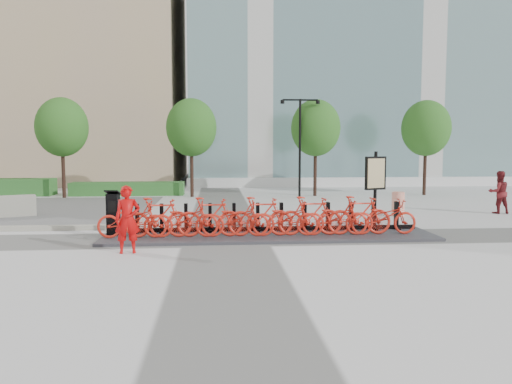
{
  "coord_description": "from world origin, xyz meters",
  "views": [
    {
      "loc": [
        -0.26,
        -14.08,
        2.64
      ],
      "look_at": [
        1.0,
        1.5,
        1.2
      ],
      "focal_mm": 35.0,
      "sensor_mm": 36.0,
      "label": 1
    }
  ],
  "objects": [
    {
      "name": "streetlamp",
      "position": [
        4.0,
        11.0,
        3.13
      ],
      "size": [
        2.0,
        0.2,
        5.0
      ],
      "color": "black",
      "rests_on": "ground"
    },
    {
      "name": "bike_5",
      "position": [
        1.0,
        -0.05,
        0.64
      ],
      "size": [
        1.87,
        0.53,
        1.13
      ],
      "primitive_type": "imported",
      "rotation": [
        0.0,
        0.0,
        1.57
      ],
      "color": "red",
      "rests_on": "dock_pad"
    },
    {
      "name": "bike_7",
      "position": [
        2.44,
        -0.05,
        0.64
      ],
      "size": [
        1.87,
        0.53,
        1.13
      ],
      "primitive_type": "imported",
      "rotation": [
        0.0,
        0.0,
        1.57
      ],
      "color": "red",
      "rests_on": "dock_pad"
    },
    {
      "name": "worker_red",
      "position": [
        -2.44,
        -1.68,
        0.84
      ],
      "size": [
        0.66,
        0.48,
        1.68
      ],
      "primitive_type": "imported",
      "rotation": [
        0.0,
        0.0,
        0.14
      ],
      "color": "#BE0708",
      "rests_on": "ground"
    },
    {
      "name": "tree_3",
      "position": [
        11.0,
        12.0,
        3.59
      ],
      "size": [
        2.6,
        2.6,
        5.1
      ],
      "color": "#3B241A",
      "rests_on": "ground"
    },
    {
      "name": "construction_barrel",
      "position": [
        6.61,
        4.14,
        0.46
      ],
      "size": [
        0.54,
        0.54,
        0.92
      ],
      "primitive_type": "cylinder",
      "rotation": [
        0.0,
        0.0,
        -0.13
      ],
      "color": "#E42E00",
      "rests_on": "ground"
    },
    {
      "name": "bike_8",
      "position": [
        3.16,
        -0.05,
        0.59
      ],
      "size": [
        1.93,
        0.67,
        1.02
      ],
      "primitive_type": "imported",
      "rotation": [
        0.0,
        0.0,
        1.57
      ],
      "color": "red",
      "rests_on": "dock_pad"
    },
    {
      "name": "bike_10",
      "position": [
        4.6,
        -0.05,
        0.59
      ],
      "size": [
        1.93,
        0.67,
        1.02
      ],
      "primitive_type": "imported",
      "rotation": [
        0.0,
        0.0,
        1.57
      ],
      "color": "red",
      "rests_on": "dock_pad"
    },
    {
      "name": "tree_1",
      "position": [
        -1.5,
        12.0,
        3.59
      ],
      "size": [
        2.6,
        2.6,
        5.1
      ],
      "color": "#3B241A",
      "rests_on": "ground"
    },
    {
      "name": "glass_building",
      "position": [
        14.0,
        26.0,
        12.0
      ],
      "size": [
        32.0,
        16.0,
        24.0
      ],
      "primitive_type": "cube",
      "color": "#3F6674",
      "rests_on": "ground"
    },
    {
      "name": "bike_0",
      "position": [
        -2.6,
        -0.05,
        0.59
      ],
      "size": [
        1.93,
        0.67,
        1.02
      ],
      "primitive_type": "imported",
      "rotation": [
        0.0,
        0.0,
        1.57
      ],
      "color": "red",
      "rests_on": "dock_pad"
    },
    {
      "name": "dock_rail_posts",
      "position": [
        1.36,
        0.77,
        0.51
      ],
      "size": [
        8.02,
        0.5,
        0.85
      ],
      "primitive_type": null,
      "color": "black",
      "rests_on": "dock_pad"
    },
    {
      "name": "tree_2",
      "position": [
        5.0,
        12.0,
        3.59
      ],
      "size": [
        2.6,
        2.6,
        5.1
      ],
      "color": "#3B241A",
      "rests_on": "ground"
    },
    {
      "name": "dock_pad",
      "position": [
        1.3,
        0.3,
        0.04
      ],
      "size": [
        9.6,
        2.4,
        0.08
      ],
      "primitive_type": "cube",
      "color": "#39393F",
      "rests_on": "ground"
    },
    {
      "name": "ground",
      "position": [
        0.0,
        0.0,
        0.0
      ],
      "size": [
        120.0,
        120.0,
        0.0
      ],
      "primitive_type": "plane",
      "color": "silver"
    },
    {
      "name": "bike_4",
      "position": [
        0.28,
        -0.05,
        0.59
      ],
      "size": [
        1.93,
        0.67,
        1.02
      ],
      "primitive_type": "imported",
      "rotation": [
        0.0,
        0.0,
        1.57
      ],
      "color": "red",
      "rests_on": "dock_pad"
    },
    {
      "name": "jersey_barrier",
      "position": [
        -8.08,
        5.11,
        0.39
      ],
      "size": [
        2.08,
        1.33,
        0.79
      ],
      "primitive_type": "cube",
      "rotation": [
        0.0,
        0.0,
        0.41
      ],
      "color": "gray",
      "rests_on": "ground"
    },
    {
      "name": "bike_6",
      "position": [
        1.72,
        -0.05,
        0.59
      ],
      "size": [
        1.93,
        0.67,
        1.02
      ],
      "primitive_type": "imported",
      "rotation": [
        0.0,
        0.0,
        1.57
      ],
      "color": "red",
      "rests_on": "dock_pad"
    },
    {
      "name": "tree_0",
      "position": [
        -8.0,
        12.0,
        3.59
      ],
      "size": [
        2.6,
        2.6,
        5.1
      ],
      "color": "#3B241A",
      "rests_on": "ground"
    },
    {
      "name": "hedge_b",
      "position": [
        -5.0,
        13.2,
        0.35
      ],
      "size": [
        6.0,
        1.2,
        0.7
      ],
      "primitive_type": "cube",
      "color": "#265B22",
      "rests_on": "ground"
    },
    {
      "name": "pedestrian",
      "position": [
        10.82,
        4.56,
        0.84
      ],
      "size": [
        0.84,
        0.67,
        1.67
      ],
      "primitive_type": "imported",
      "rotation": [
        0.0,
        0.0,
        3.1
      ],
      "color": "maroon",
      "rests_on": "ground"
    },
    {
      "name": "bike_1",
      "position": [
        -1.88,
        -0.05,
        0.64
      ],
      "size": [
        1.87,
        0.53,
        1.13
      ],
      "primitive_type": "imported",
      "rotation": [
        0.0,
        0.0,
        1.57
      ],
      "color": "red",
      "rests_on": "dock_pad"
    },
    {
      "name": "bike_9",
      "position": [
        3.88,
        -0.05,
        0.64
      ],
      "size": [
        1.87,
        0.53,
        1.13
      ],
      "primitive_type": "imported",
      "rotation": [
        0.0,
        0.0,
        1.57
      ],
      "color": "red",
      "rests_on": "dock_pad"
    },
    {
      "name": "bike_3",
      "position": [
        -0.44,
        -0.05,
        0.64
      ],
      "size": [
        1.87,
        0.53,
        1.13
      ],
      "primitive_type": "imported",
      "rotation": [
        0.0,
        0.0,
        1.57
      ],
      "color": "red",
      "rests_on": "dock_pad"
    },
    {
      "name": "map_sign",
      "position": [
        5.09,
        2.27,
        1.63
      ],
      "size": [
        0.79,
        0.4,
        2.46
      ],
      "rotation": [
        0.0,
        0.0,
        0.36
      ],
      "color": "black",
      "rests_on": "ground"
    },
    {
      "name": "bike_2",
      "position": [
        -1.16,
        -0.05,
        0.59
      ],
      "size": [
        1.93,
        0.67,
        1.02
      ],
      "primitive_type": "imported",
      "rotation": [
        0.0,
        0.0,
        1.57
      ],
      "color": "red",
      "rests_on": "dock_pad"
    },
    {
      "name": "kiosk",
      "position": [
        -3.23,
        0.52,
        0.71
      ],
      "size": [
        0.45,
        0.39,
        1.31
      ],
      "rotation": [
        0.0,
        0.0,
        -0.15
      ],
      "color": "black",
      "rests_on": "dock_pad"
    }
  ]
}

